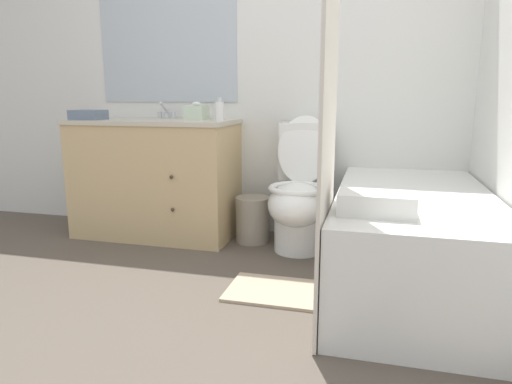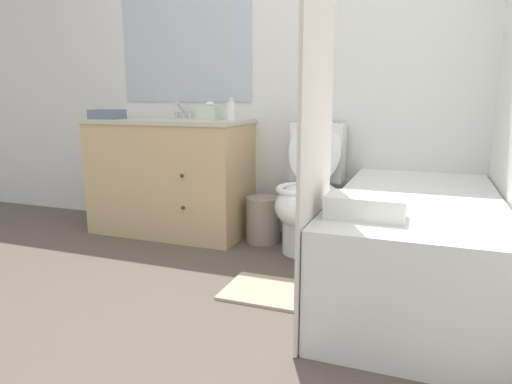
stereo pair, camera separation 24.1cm
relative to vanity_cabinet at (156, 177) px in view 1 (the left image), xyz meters
name	(u,v)px [view 1 (the left image)]	position (x,y,z in m)	size (l,w,h in m)	color
ground_plane	(170,353)	(0.78, -1.46, -0.43)	(14.00, 14.00, 0.00)	brown
wall_back	(270,60)	(0.77, 0.30, 0.82)	(8.00, 0.06, 2.50)	silver
vanity_cabinet	(156,177)	(0.00, 0.00, 0.00)	(1.15, 0.58, 0.84)	tan
sink_faucet	(166,113)	(0.00, 0.20, 0.45)	(0.14, 0.12, 0.12)	silver
toilet	(300,195)	(1.07, -0.07, -0.06)	(0.37, 0.66, 0.88)	white
bathtub	(411,239)	(1.74, -0.52, -0.17)	(0.78, 1.59, 0.52)	white
shower_curtain	(329,92)	(1.34, -1.07, 0.59)	(0.01, 0.54, 2.03)	silver
wastebasket	(253,219)	(0.72, 0.01, -0.27)	(0.24, 0.24, 0.32)	gray
tissue_box	(197,112)	(0.31, 0.04, 0.46)	(0.14, 0.15, 0.12)	silver
soap_dispenser	(219,111)	(0.50, -0.02, 0.48)	(0.06, 0.06, 0.15)	white
hand_towel_folded	(88,115)	(-0.43, -0.14, 0.45)	(0.22, 0.17, 0.07)	slate
bath_towel_folded	(376,204)	(1.54, -1.04, 0.13)	(0.31, 0.19, 0.09)	white
bath_mat	(282,292)	(1.10, -0.79, -0.42)	(0.57, 0.36, 0.02)	tan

